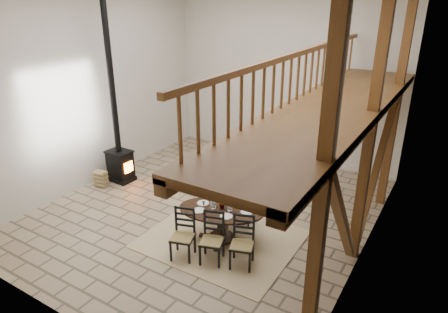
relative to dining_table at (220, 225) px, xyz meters
The scene contains 7 objects.
ground 1.43m from the dining_table, 133.60° to the left, with size 8.00×8.00×0.00m, color gray.
room_shell 2.81m from the dining_table, 76.52° to the left, with size 7.02×8.02×5.01m.
rug 0.40m from the dining_table, 108.37° to the left, with size 3.00×2.50×0.02m, color tan.
dining_table is the anchor object (origin of this frame).
wood_stove 4.07m from the dining_table, 164.16° to the left, with size 0.68×0.53×5.00m.
log_basket 4.10m from the dining_table, 164.09° to the left, with size 0.46×0.46×0.38m.
log_stack 4.06m from the dining_table, behind, with size 0.35×0.26×0.45m.
Camera 1 is at (4.63, -6.85, 4.72)m, focal length 32.00 mm.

